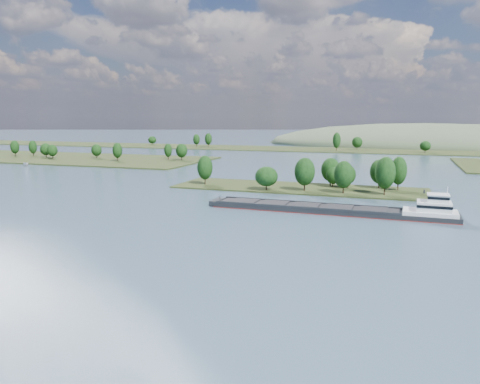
% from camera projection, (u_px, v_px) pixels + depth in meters
% --- Properties ---
extents(ground, '(1800.00, 1800.00, 0.00)m').
position_uv_depth(ground, '(254.00, 220.00, 131.90)').
color(ground, '#3B5166').
rests_on(ground, ground).
extents(tree_island, '(100.00, 30.25, 15.14)m').
position_uv_depth(tree_island, '(315.00, 179.00, 184.02)').
color(tree_island, '#253015').
rests_on(tree_island, ground).
extents(left_bank, '(300.00, 80.00, 13.18)m').
position_uv_depth(left_bank, '(8.00, 155.00, 336.39)').
color(left_bank, '#253015').
rests_on(left_bank, ground).
extents(back_shoreline, '(900.00, 60.00, 16.45)m').
position_uv_depth(back_shoreline, '(365.00, 150.00, 389.82)').
color(back_shoreline, '#253015').
rests_on(back_shoreline, ground).
extents(hill_west, '(320.00, 160.00, 44.00)m').
position_uv_depth(hill_west, '(425.00, 145.00, 467.01)').
color(hill_west, '#445339').
rests_on(hill_west, ground).
extents(cargo_barge, '(75.09, 10.86, 10.13)m').
position_uv_depth(cargo_barge, '(345.00, 209.00, 140.23)').
color(cargo_barge, black).
rests_on(cargo_barge, ground).
extents(motorboat, '(6.07, 4.84, 2.23)m').
position_uv_depth(motorboat, '(26.00, 164.00, 272.33)').
color(motorboat, silver).
rests_on(motorboat, ground).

